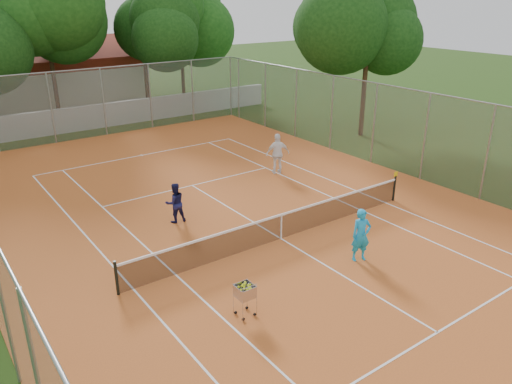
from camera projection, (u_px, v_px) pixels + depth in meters
ground at (281, 239)px, 17.49m from camera, size 120.00×120.00×0.00m
court_pad at (281, 239)px, 17.48m from camera, size 18.00×34.00×0.02m
court_lines at (281, 239)px, 17.48m from camera, size 10.98×23.78×0.01m
tennis_net at (281, 226)px, 17.30m from camera, size 11.88×0.10×0.98m
perimeter_fence at (282, 186)px, 16.74m from camera, size 18.00×34.00×4.00m
boundary_wall at (95, 117)px, 31.52m from camera, size 26.00×0.30×1.50m
clubhouse at (21, 76)px, 37.43m from camera, size 16.40×9.00×4.40m
tropical_trees at (71, 43)px, 32.20m from camera, size 29.00×19.00×10.00m
player_near at (361, 235)px, 15.80m from camera, size 0.75×0.62×1.75m
player_far_left at (175, 203)px, 18.51m from camera, size 0.82×0.68×1.54m
player_far_right at (278, 154)px, 23.50m from camera, size 1.22×0.86×1.93m
ball_hopper at (245, 299)px, 13.15m from camera, size 0.54×0.54×1.01m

